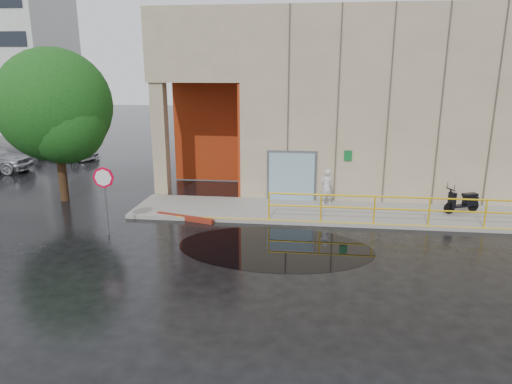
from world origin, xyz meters
The scene contains 11 objects.
ground centered at (0.00, 0.00, 0.00)m, with size 120.00×120.00×0.00m, color black.
sidewalk centered at (4.00, 4.50, 0.07)m, with size 20.00×3.00×0.15m, color gray.
building centered at (5.10, 10.98, 4.21)m, with size 20.00×10.17×8.00m.
guardrail centered at (4.25, 3.15, 0.68)m, with size 9.56×0.06×1.03m.
person centered at (1.65, 5.28, 0.90)m, with size 0.55×0.36×1.50m, color silver.
scooter centered at (6.86, 4.88, 0.84)m, with size 1.58×1.03×1.19m.
stop_sign centered at (-5.87, 1.19, 1.76)m, with size 0.72×0.12×2.40m.
red_curb centered at (-3.70, 3.10, 0.09)m, with size 2.40×0.18×0.18m, color maroon.
puddle centered at (-0.08, 0.74, 0.00)m, with size 6.28×3.86×0.01m, color black.
car_c centered at (-14.65, 14.25, 0.65)m, with size 1.82×4.49×1.30m, color #ABAEB2.
tree_near centered at (-9.47, 5.03, 3.91)m, with size 4.68×4.68×6.44m.
Camera 1 is at (0.96, -12.88, 5.50)m, focal length 32.00 mm.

